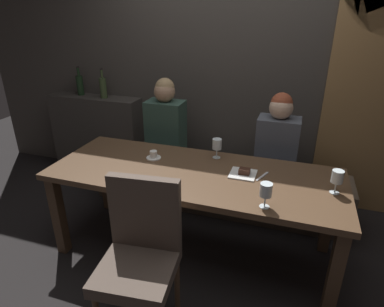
% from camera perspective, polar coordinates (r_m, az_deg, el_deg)
% --- Properties ---
extents(ground, '(9.00, 9.00, 0.00)m').
position_cam_1_polar(ground, '(2.87, 0.34, -16.43)').
color(ground, black).
extents(back_wall_tiled, '(6.00, 0.12, 3.00)m').
position_cam_1_polar(back_wall_tiled, '(3.39, 7.14, 17.63)').
color(back_wall_tiled, '#423D38').
rests_on(back_wall_tiled, ground).
extents(arched_door, '(0.90, 0.05, 2.55)m').
position_cam_1_polar(arched_door, '(3.34, 30.57, 12.17)').
color(arched_door, olive).
rests_on(arched_door, ground).
extents(back_counter, '(1.10, 0.28, 0.95)m').
position_cam_1_polar(back_counter, '(4.08, -16.04, 3.08)').
color(back_counter, '#38342F').
rests_on(back_counter, ground).
extents(dining_table, '(2.20, 0.84, 0.74)m').
position_cam_1_polar(dining_table, '(2.50, 0.37, -4.96)').
color(dining_table, '#493422').
rests_on(dining_table, ground).
extents(banquette_bench, '(2.50, 0.44, 0.45)m').
position_cam_1_polar(banquette_bench, '(3.30, 4.15, -5.84)').
color(banquette_bench, '#40352A').
rests_on(banquette_bench, ground).
extents(chair_near_side, '(0.49, 0.49, 0.98)m').
position_cam_1_polar(chair_near_side, '(2.04, -9.02, -16.10)').
color(chair_near_side, brown).
rests_on(chair_near_side, ground).
extents(diner_redhead, '(0.36, 0.24, 0.83)m').
position_cam_1_polar(diner_redhead, '(3.20, -4.63, 5.30)').
color(diner_redhead, '#2D473D').
rests_on(diner_redhead, banquette_bench).
extents(diner_bearded, '(0.36, 0.24, 0.78)m').
position_cam_1_polar(diner_bearded, '(2.96, 14.74, 2.47)').
color(diner_bearded, '#4C515B').
rests_on(diner_bearded, banquette_bench).
extents(wine_bottle_dark_red, '(0.08, 0.08, 0.33)m').
position_cam_1_polar(wine_bottle_dark_red, '(4.04, -19.02, 11.34)').
color(wine_bottle_dark_red, black).
rests_on(wine_bottle_dark_red, back_counter).
extents(wine_bottle_pale_label, '(0.08, 0.08, 0.33)m').
position_cam_1_polar(wine_bottle_pale_label, '(3.82, -15.29, 11.13)').
color(wine_bottle_pale_label, '#384728').
rests_on(wine_bottle_pale_label, back_counter).
extents(wine_glass_far_right, '(0.08, 0.08, 0.16)m').
position_cam_1_polar(wine_glass_far_right, '(2.03, 12.81, -6.34)').
color(wine_glass_far_right, silver).
rests_on(wine_glass_far_right, dining_table).
extents(wine_glass_center_front, '(0.08, 0.08, 0.16)m').
position_cam_1_polar(wine_glass_center_front, '(2.65, 4.39, 1.49)').
color(wine_glass_center_front, silver).
rests_on(wine_glass_center_front, dining_table).
extents(wine_glass_end_left, '(0.08, 0.08, 0.16)m').
position_cam_1_polar(wine_glass_end_left, '(2.34, 24.06, -3.87)').
color(wine_glass_end_left, silver).
rests_on(wine_glass_end_left, dining_table).
extents(espresso_cup, '(0.12, 0.12, 0.06)m').
position_cam_1_polar(espresso_cup, '(2.69, -6.74, -0.30)').
color(espresso_cup, white).
rests_on(espresso_cup, dining_table).
extents(dessert_plate, '(0.19, 0.19, 0.05)m').
position_cam_1_polar(dessert_plate, '(2.44, 8.99, -3.39)').
color(dessert_plate, white).
rests_on(dessert_plate, dining_table).
extents(fork_on_table, '(0.08, 0.16, 0.01)m').
position_cam_1_polar(fork_on_table, '(2.44, 12.17, -3.94)').
color(fork_on_table, silver).
rests_on(fork_on_table, dining_table).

